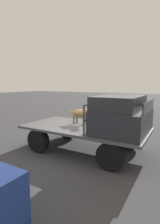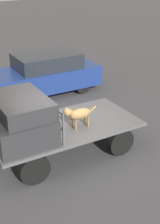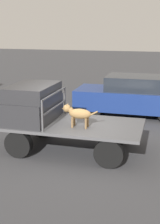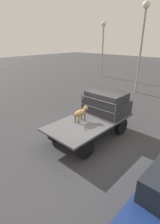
{
  "view_description": "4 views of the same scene",
  "coord_description": "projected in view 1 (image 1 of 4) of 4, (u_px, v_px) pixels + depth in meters",
  "views": [
    {
      "loc": [
        2.73,
        -4.98,
        2.22
      ],
      "look_at": [
        -0.34,
        0.28,
        1.26
      ],
      "focal_mm": 28.0,
      "sensor_mm": 36.0,
      "label": 1
    },
    {
      "loc": [
        3.37,
        6.69,
        4.77
      ],
      "look_at": [
        -0.34,
        0.28,
        1.26
      ],
      "focal_mm": 50.0,
      "sensor_mm": 36.0,
      "label": 2
    },
    {
      "loc": [
        -2.51,
        8.2,
        3.49
      ],
      "look_at": [
        -0.34,
        0.28,
        1.26
      ],
      "focal_mm": 50.0,
      "sensor_mm": 36.0,
      "label": 3
    },
    {
      "loc": [
        -5.4,
        -4.48,
        4.17
      ],
      "look_at": [
        -0.34,
        0.28,
        1.26
      ],
      "focal_mm": 28.0,
      "sensor_mm": 36.0,
      "label": 4
    }
  ],
  "objects": [
    {
      "name": "dog",
      "position": [
        82.0,
        113.0,
        6.13
      ],
      "size": [
        1.02,
        0.28,
        0.65
      ],
      "rotation": [
        0.0,
        0.0,
        -0.32
      ],
      "color": "brown",
      "rests_on": "flatbed_truck"
    },
    {
      "name": "truck_cab",
      "position": [
        122.0,
        115.0,
        5.12
      ],
      "size": [
        1.42,
        1.94,
        1.07
      ],
      "color": "#28282B",
      "rests_on": "flatbed_truck"
    },
    {
      "name": "flatbed_truck",
      "position": [
        84.0,
        133.0,
        5.86
      ],
      "size": [
        4.07,
        2.06,
        0.83
      ],
      "color": "black",
      "rests_on": "ground"
    },
    {
      "name": "truck_headboard",
      "position": [
        98.0,
        111.0,
        5.48
      ],
      "size": [
        0.04,
        1.94,
        0.86
      ],
      "color": "#4C4C4F",
      "rests_on": "flatbed_truck"
    },
    {
      "name": "ground_plane",
      "position": [
        84.0,
        150.0,
        5.95
      ],
      "size": [
        80.0,
        80.0,
        0.0
      ],
      "primitive_type": "plane",
      "color": "#38383A"
    }
  ]
}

